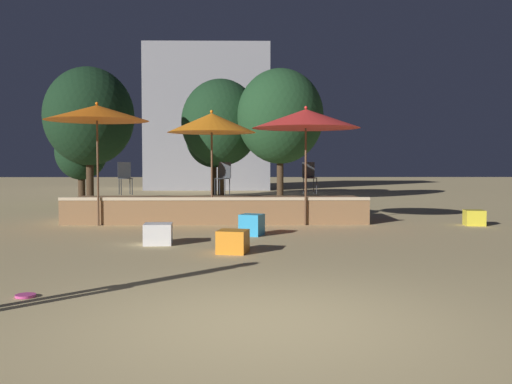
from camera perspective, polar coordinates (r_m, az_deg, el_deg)
The scene contains 19 objects.
ground_plane at distance 5.76m, azimuth 0.63°, elevation -12.97°, with size 120.00×120.00×0.00m, color tan.
wooden_deck at distance 15.67m, azimuth -3.90°, elevation -1.73°, with size 7.94×2.25×0.71m.
patio_umbrella_0 at distance 14.68m, azimuth -4.46°, elevation 6.89°, with size 2.26×2.26×2.94m.
patio_umbrella_1 at distance 14.55m, azimuth 5.01°, elevation 7.31°, with size 2.74×2.74×3.02m.
patio_umbrella_2 at distance 14.96m, azimuth -15.62°, elevation 7.61°, with size 2.59×2.59×3.11m.
cube_seat_0 at distance 11.25m, azimuth -9.76°, elevation -4.16°, with size 0.57×0.57×0.41m.
cube_seat_1 at distance 10.04m, azimuth -2.33°, elevation -4.97°, with size 0.60×0.60×0.40m.
cube_seat_2 at distance 12.44m, azimuth -0.43°, elevation -3.31°, with size 0.59×0.59×0.47m.
cube_seat_3 at distance 15.50m, azimuth 20.99°, elevation -2.42°, with size 0.53×0.53×0.39m.
bistro_chair_0 at distance 16.30m, azimuth 5.34°, elevation 1.74°, with size 0.41×0.41×0.90m.
bistro_chair_1 at distance 15.72m, azimuth -3.25°, elevation 1.71°, with size 0.45×0.45×0.90m.
bistro_chair_2 at distance 16.22m, azimuth -12.98°, elevation 1.68°, with size 0.45×0.45×0.90m.
frisbee_disc at distance 7.33m, azimuth -22.06°, elevation -9.58°, with size 0.24×0.24×0.03m.
background_tree_0 at distance 25.33m, azimuth -3.54°, elevation 6.93°, with size 3.47×3.47×5.29m.
background_tree_1 at distance 23.71m, azimuth -17.08°, elevation 3.84°, with size 2.03×2.03×3.16m.
background_tree_2 at distance 27.33m, azimuth -4.26°, elevation 5.51°, with size 2.66×2.66×4.31m.
background_tree_3 at distance 22.72m, azimuth -16.35°, elevation 7.26°, with size 3.39×3.39×5.23m.
background_tree_4 at distance 23.99m, azimuth 2.44°, elevation 7.56°, with size 3.60×3.60×5.52m.
distant_building at distance 35.40m, azimuth -4.73°, elevation 7.26°, with size 7.37×4.64×8.57m.
Camera 1 is at (-0.14, -5.54, 1.57)m, focal length 40.00 mm.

